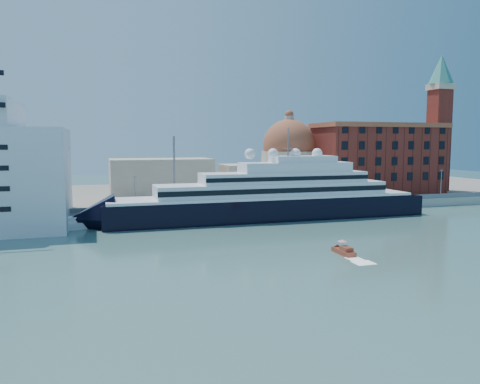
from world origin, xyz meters
name	(u,v)px	position (x,y,z in m)	size (l,w,h in m)	color
ground	(301,237)	(0.00, 0.00, 0.00)	(400.00, 400.00, 0.00)	#3D6961
quay	(248,208)	(0.00, 34.00, 1.25)	(180.00, 10.00, 2.50)	gray
land	(212,193)	(0.00, 75.00, 1.00)	(260.00, 72.00, 2.00)	slate
quay_fence	(254,204)	(0.00, 29.50, 3.10)	(180.00, 0.10, 1.20)	slate
superyacht	(256,201)	(-1.63, 23.00, 4.53)	(87.85, 12.18, 26.25)	black
service_barge	(60,226)	(-46.83, 22.72, 0.83)	(13.41, 6.79, 2.88)	white
water_taxi	(344,251)	(0.88, -15.29, 0.61)	(1.81, 5.39, 2.56)	maroon
warehouse	(378,158)	(52.00, 52.00, 13.79)	(43.00, 19.00, 23.25)	maroon
campanile	(439,114)	(76.00, 52.00, 28.76)	(8.40, 8.40, 47.00)	maroon
church	(244,168)	(6.39, 57.72, 10.91)	(66.00, 18.00, 25.50)	beige
lamp_posts	(203,178)	(-12.67, 32.27, 9.84)	(120.80, 2.40, 18.00)	slate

